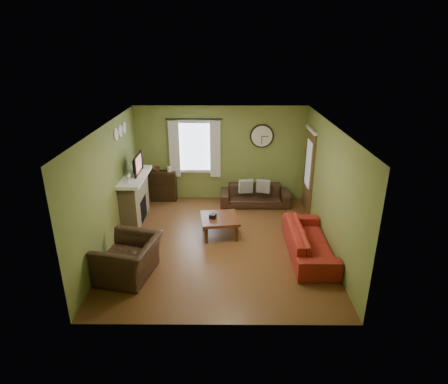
{
  "coord_description": "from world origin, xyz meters",
  "views": [
    {
      "loc": [
        0.15,
        -7.28,
        4.13
      ],
      "look_at": [
        0.1,
        0.4,
        1.05
      ],
      "focal_mm": 30.0,
      "sensor_mm": 36.0,
      "label": 1
    }
  ],
  "objects_px": {
    "bookshelf": "(164,186)",
    "armchair": "(129,258)",
    "coffee_table": "(220,226)",
    "sofa_brown": "(255,195)",
    "sofa_red": "(309,241)"
  },
  "relations": [
    {
      "from": "sofa_red",
      "to": "armchair",
      "type": "bearing_deg",
      "value": 102.54
    },
    {
      "from": "bookshelf",
      "to": "armchair",
      "type": "relative_size",
      "value": 0.73
    },
    {
      "from": "armchair",
      "to": "coffee_table",
      "type": "height_order",
      "value": "armchair"
    },
    {
      "from": "bookshelf",
      "to": "sofa_red",
      "type": "bearing_deg",
      "value": -39.98
    },
    {
      "from": "bookshelf",
      "to": "sofa_brown",
      "type": "distance_m",
      "value": 2.54
    },
    {
      "from": "bookshelf",
      "to": "sofa_brown",
      "type": "height_order",
      "value": "bookshelf"
    },
    {
      "from": "bookshelf",
      "to": "coffee_table",
      "type": "height_order",
      "value": "bookshelf"
    },
    {
      "from": "bookshelf",
      "to": "sofa_brown",
      "type": "relative_size",
      "value": 0.45
    },
    {
      "from": "sofa_brown",
      "to": "armchair",
      "type": "relative_size",
      "value": 1.61
    },
    {
      "from": "sofa_red",
      "to": "coffee_table",
      "type": "distance_m",
      "value": 2.05
    },
    {
      "from": "bookshelf",
      "to": "sofa_red",
      "type": "xyz_separation_m",
      "value": [
        3.46,
        -2.9,
        -0.11
      ]
    },
    {
      "from": "sofa_brown",
      "to": "armchair",
      "type": "xyz_separation_m",
      "value": [
        -2.59,
        -3.37,
        0.1
      ]
    },
    {
      "from": "coffee_table",
      "to": "sofa_red",
      "type": "bearing_deg",
      "value": -24.18
    },
    {
      "from": "bookshelf",
      "to": "armchair",
      "type": "bearing_deg",
      "value": -91.15
    },
    {
      "from": "bookshelf",
      "to": "coffee_table",
      "type": "xyz_separation_m",
      "value": [
        1.59,
        -2.06,
        -0.2
      ]
    }
  ]
}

